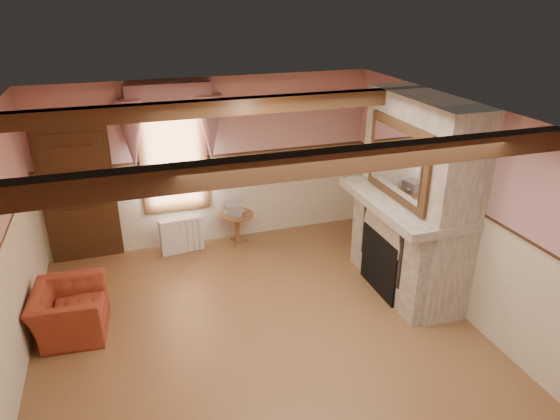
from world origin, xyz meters
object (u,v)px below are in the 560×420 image
object	(u,v)px
bowl	(410,198)
oil_lamp	(385,174)
side_table	(237,228)
radiator	(181,235)
mantel_clock	(378,172)
armchair	(70,311)

from	to	relation	value
bowl	oil_lamp	size ratio (longest dim) A/B	1.28
side_table	oil_lamp	size ratio (longest dim) A/B	2.01
side_table	radiator	world-z (taller)	radiator
radiator	bowl	distance (m)	3.79
mantel_clock	side_table	bearing A→B (deg)	145.77
armchair	oil_lamp	bearing A→B (deg)	-82.13
armchair	bowl	size ratio (longest dim) A/B	2.70
armchair	radiator	xyz separation A→B (m)	(1.64, 1.76, -0.01)
radiator	oil_lamp	world-z (taller)	oil_lamp
bowl	mantel_clock	bearing A→B (deg)	90.00
armchair	mantel_clock	size ratio (longest dim) A/B	4.03
side_table	radiator	bearing A→B (deg)	180.00
armchair	oil_lamp	size ratio (longest dim) A/B	3.46
armchair	oil_lamp	xyz separation A→B (m)	(4.49, 0.26, 1.25)
radiator	mantel_clock	size ratio (longest dim) A/B	2.92
armchair	oil_lamp	distance (m)	4.67
bowl	mantel_clock	xyz separation A→B (m)	(0.00, 0.92, 0.06)
side_table	mantel_clock	size ratio (longest dim) A/B	2.34
armchair	oil_lamp	world-z (taller)	oil_lamp
mantel_clock	oil_lamp	bearing A→B (deg)	-90.00
side_table	oil_lamp	xyz separation A→B (m)	(1.90, -1.50, 1.29)
radiator	oil_lamp	distance (m)	3.46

